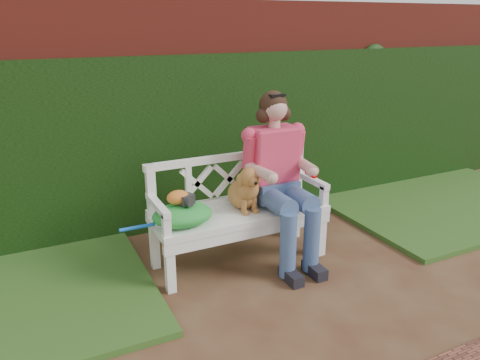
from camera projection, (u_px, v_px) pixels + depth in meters
name	position (u px, v px, depth m)	size (l,w,h in m)	color
ground	(312.00, 290.00, 3.66)	(60.00, 60.00, 0.00)	#422215
brick_wall	(214.00, 111.00, 4.92)	(10.00, 0.30, 2.20)	maroon
ivy_hedge	(223.00, 139.00, 4.82)	(10.00, 0.18, 1.70)	#193D10
grass_right	(440.00, 201.00, 5.42)	(2.60, 2.00, 0.05)	#194211
garden_bench	(240.00, 236.00, 4.04)	(1.58, 0.60, 0.48)	white
seated_woman	(276.00, 177.00, 4.00)	(0.62, 0.83, 1.46)	#F2575C
dog	(244.00, 187.00, 3.93)	(0.27, 0.36, 0.40)	brown
tennis_racket	(171.00, 221.00, 3.71)	(0.63, 0.27, 0.03)	white
green_bag	(182.00, 214.00, 3.67)	(0.48, 0.37, 0.16)	#288338
camera_item	(186.00, 199.00, 3.64)	(0.12, 0.09, 0.08)	#252525
baseball_glove	(178.00, 197.00, 3.63)	(0.18, 0.13, 0.11)	#C56822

